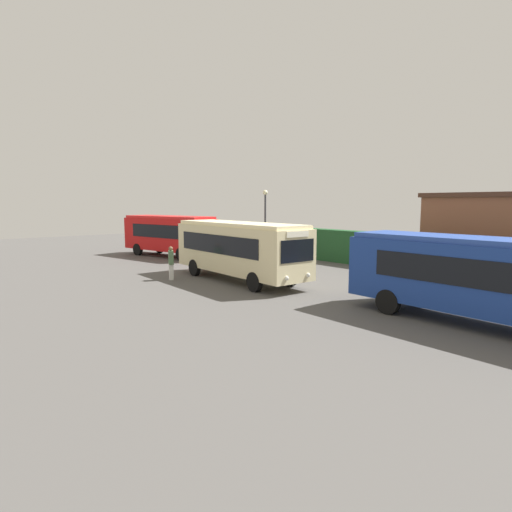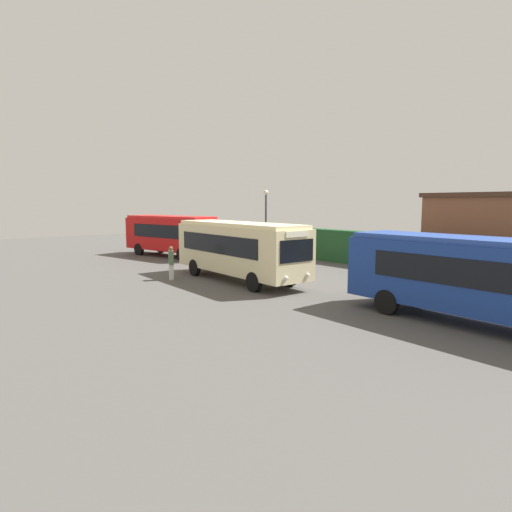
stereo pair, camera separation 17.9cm
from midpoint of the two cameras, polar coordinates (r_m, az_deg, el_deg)
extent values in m
plane|color=#514F4C|center=(24.03, 0.50, -3.48)|extent=(82.57, 82.57, 0.00)
cube|color=red|center=(35.94, -11.15, 2.86)|extent=(9.07, 4.18, 2.58)
cube|color=red|center=(35.87, -11.20, 5.07)|extent=(8.77, 3.93, 0.20)
cube|color=black|center=(34.89, -12.44, 3.21)|extent=(6.70, 1.39, 1.03)
cube|color=black|center=(36.52, -9.33, 3.45)|extent=(6.70, 1.39, 1.03)
cube|color=black|center=(39.39, -15.26, 3.55)|extent=(0.44, 2.02, 1.08)
cube|color=silver|center=(39.35, -15.30, 4.72)|extent=(0.31, 1.36, 0.28)
cylinder|color=black|center=(37.50, -15.11, 0.86)|extent=(1.04, 0.47, 1.00)
cylinder|color=black|center=(38.88, -12.36, 1.16)|extent=(1.04, 0.47, 1.00)
cylinder|color=black|center=(33.27, -9.62, 0.24)|extent=(1.04, 0.47, 1.00)
cylinder|color=black|center=(34.82, -6.78, 0.60)|extent=(1.04, 0.47, 1.00)
sphere|color=silver|center=(39.10, -16.03, 1.67)|extent=(0.22, 0.22, 0.22)
sphere|color=silver|center=(39.90, -14.41, 1.82)|extent=(0.22, 0.22, 0.22)
cube|color=beige|center=(24.24, -2.09, 0.98)|extent=(9.72, 2.94, 2.56)
cube|color=#F8E8B2|center=(24.13, -2.10, 4.24)|extent=(9.43, 2.73, 0.20)
cube|color=black|center=(25.21, -0.09, 1.92)|extent=(7.50, 0.35, 1.02)
cube|color=black|center=(23.75, -5.05, 1.57)|extent=(7.50, 0.35, 1.02)
cube|color=black|center=(20.47, 5.70, 0.68)|extent=(0.13, 2.09, 1.07)
cube|color=silver|center=(20.40, 5.73, 2.89)|extent=(0.10, 1.40, 0.28)
cylinder|color=black|center=(22.83, 4.66, -2.79)|extent=(1.01, 0.32, 1.00)
cylinder|color=black|center=(21.36, -0.04, -3.46)|extent=(1.01, 0.32, 1.00)
cylinder|color=black|center=(27.51, -3.65, -1.09)|extent=(1.01, 0.32, 1.00)
cylinder|color=black|center=(26.30, -7.91, -1.52)|extent=(1.01, 0.32, 1.00)
sphere|color=silver|center=(21.11, 7.08, -2.54)|extent=(0.22, 0.22, 0.22)
sphere|color=silver|center=(20.17, 4.22, -2.95)|extent=(0.22, 0.22, 0.22)
cube|color=navy|center=(17.21, 28.08, -2.60)|extent=(10.03, 2.58, 2.43)
cube|color=#2747A0|center=(17.06, 28.34, 1.76)|extent=(9.73, 2.38, 0.20)
cube|color=black|center=(15.92, 27.37, -2.22)|extent=(7.80, 0.14, 0.97)
cube|color=black|center=(18.20, 30.55, -1.34)|extent=(7.80, 0.14, 0.97)
cube|color=black|center=(19.65, 14.60, -0.03)|extent=(0.07, 2.01, 1.02)
cube|color=silver|center=(19.57, 14.67, 2.13)|extent=(0.06, 1.35, 0.28)
cylinder|color=black|center=(17.92, 17.22, -5.84)|extent=(1.00, 0.29, 1.00)
cylinder|color=black|center=(19.79, 20.88, -4.78)|extent=(1.00, 0.29, 1.00)
sphere|color=silver|center=(19.30, 13.26, -3.58)|extent=(0.22, 0.22, 0.22)
sphere|color=silver|center=(20.36, 15.60, -3.10)|extent=(0.22, 0.22, 0.22)
cube|color=black|center=(36.80, -5.79, 0.88)|extent=(0.33, 0.31, 0.90)
cube|color=black|center=(36.72, -5.81, 2.18)|extent=(0.49, 0.38, 0.78)
sphere|color=beige|center=(36.68, -5.82, 2.98)|extent=(0.25, 0.25, 0.25)
cube|color=silver|center=(25.19, -10.95, -2.08)|extent=(0.38, 0.34, 0.90)
cube|color=#4C6B47|center=(25.08, -11.00, -0.18)|extent=(0.55, 0.43, 0.79)
sphere|color=brown|center=(25.02, -11.03, 0.99)|extent=(0.25, 0.25, 0.25)
cube|color=maroon|center=(20.88, 27.07, -4.77)|extent=(0.33, 0.36, 0.80)
cube|color=black|center=(20.75, 27.19, -2.74)|extent=(0.40, 0.52, 0.70)
sphere|color=tan|center=(20.68, 27.26, -1.49)|extent=(0.22, 0.22, 0.22)
cube|color=#1F4D27|center=(31.14, 14.66, 0.93)|extent=(53.28, 1.02, 2.39)
cube|color=brown|center=(33.92, 30.95, 2.66)|extent=(8.81, 7.89, 4.76)
cylinder|color=#38383D|center=(31.33, 1.48, 3.55)|extent=(0.14, 0.14, 4.95)
sphere|color=beige|center=(31.28, 1.49, 8.41)|extent=(0.36, 0.36, 0.36)
camera|label=1|loc=(0.09, -89.79, 0.03)|focal=30.19mm
camera|label=2|loc=(0.09, 90.21, -0.03)|focal=30.19mm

